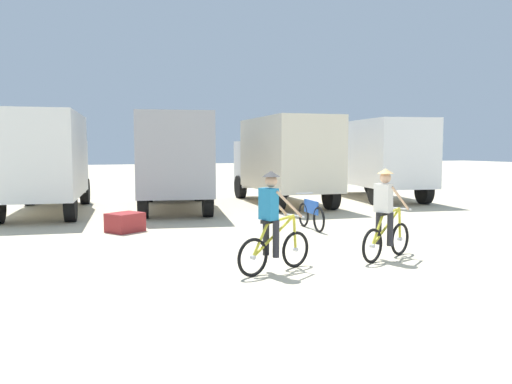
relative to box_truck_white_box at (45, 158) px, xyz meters
name	(u,v)px	position (x,y,z in m)	size (l,w,h in m)	color
ground_plane	(313,261)	(5.09, -9.74, -1.87)	(120.00, 120.00, 0.00)	beige
box_truck_white_box	(45,158)	(0.00, 0.00, 0.00)	(3.17, 6.99, 3.35)	white
box_truck_grey_hauler	(174,157)	(4.31, -0.37, 0.00)	(3.56, 7.06, 3.35)	#9E9EA3
box_truck_cream_rv	(283,157)	(8.68, -0.22, 0.00)	(2.85, 6.90, 3.35)	beige
box_truck_avon_van	(376,156)	(13.23, 0.16, 0.00)	(3.36, 7.03, 3.35)	white
cyclist_orange_shirt	(273,226)	(3.98, -10.34, -1.03)	(1.64, 0.74, 1.82)	black
cyclist_cowboy_hat	(386,218)	(6.48, -10.16, -1.03)	(1.60, 0.82, 1.82)	black
bicycle_spare	(311,215)	(6.82, -6.26, -1.48)	(0.50, 1.73, 0.97)	black
supply_crate	(125,222)	(2.04, -4.85, -1.62)	(0.71, 0.83, 0.50)	#9E2D2D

